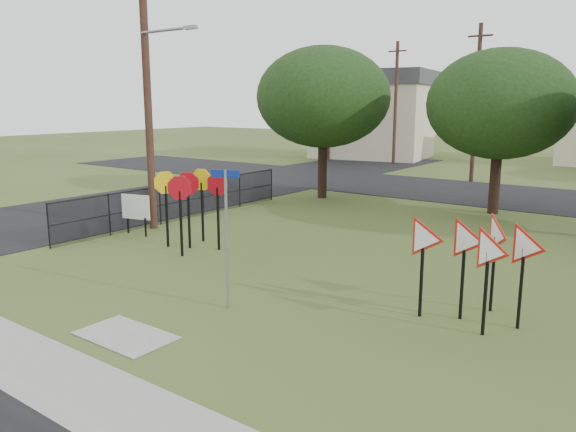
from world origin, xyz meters
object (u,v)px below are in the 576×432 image
object	(u,v)px
street_name_sign	(227,231)
stop_sign_cluster	(191,192)
yield_sign_cluster	(478,246)
info_board	(136,208)

from	to	relation	value
street_name_sign	stop_sign_cluster	distance (m)	5.62
street_name_sign	stop_sign_cluster	bearing A→B (deg)	144.34
street_name_sign	stop_sign_cluster	xyz separation A→B (m)	(-4.56, 3.27, 0.04)
street_name_sign	yield_sign_cluster	distance (m)	5.43
stop_sign_cluster	street_name_sign	bearing A→B (deg)	-35.66
street_name_sign	yield_sign_cluster	xyz separation A→B (m)	(4.80, 2.52, -0.13)
stop_sign_cluster	yield_sign_cluster	distance (m)	9.40
stop_sign_cluster	yield_sign_cluster	xyz separation A→B (m)	(9.37, -0.75, -0.17)
info_board	stop_sign_cluster	bearing A→B (deg)	-2.18
yield_sign_cluster	info_board	size ratio (longest dim) A/B	2.00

